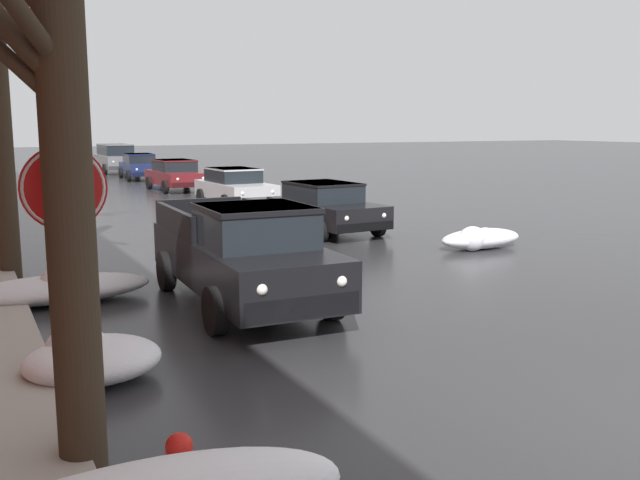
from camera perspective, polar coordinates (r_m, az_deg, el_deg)
The scene contains 12 objects.
snow_bank_along_left_kerb at distance 17.65m, azimuth 12.85°, elevation 0.12°, with size 2.29×0.95×0.60m.
snow_bank_mid_block_left at distance 12.90m, azimuth -20.30°, elevation -3.63°, with size 3.12×1.37×0.68m.
snow_bank_along_right_kerb at distance 8.95m, azimuth -18.20°, elevation -9.08°, with size 1.61×1.40×0.63m.
bare_tree_at_the_corner at distance 6.17m, azimuth -21.47°, elevation 13.05°, with size 1.98×3.06×6.52m.
pickup_truck_black_approaching_near_lane at distance 11.80m, azimuth -6.24°, elevation -1.12°, with size 2.22×5.32×1.76m.
sedan_black_parked_kerbside_close at distance 19.73m, azimuth 0.43°, elevation 2.75°, with size 2.15×4.09×1.42m.
sedan_silver_parked_kerbside_mid at distance 26.45m, azimuth -6.94°, elevation 4.36°, with size 2.07×4.21×1.42m.
sedan_maroon_parked_far_down_block at distance 33.34m, azimuth -11.64°, elevation 5.26°, with size 2.13×4.24×1.42m.
sedan_darkblue_queued_behind_truck at distance 40.78m, azimuth -14.43°, elevation 5.86°, with size 2.05×4.52×1.42m.
suv_grey_at_far_intersection at distance 46.25m, azimuth -16.26°, elevation 6.45°, with size 2.17×4.70×1.82m.
fire_hydrant at distance 5.76m, azimuth -11.28°, elevation -18.31°, with size 0.42×0.22×0.71m.
stop_sign_at_corner at distance 6.74m, azimuth -19.95°, elevation 1.82°, with size 0.76×0.06×2.83m.
Camera 1 is at (-6.14, -4.09, 3.01)m, focal length 39.44 mm.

